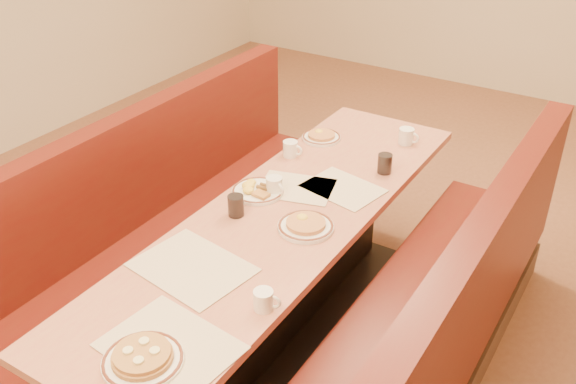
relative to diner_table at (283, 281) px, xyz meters
The scene contains 18 objects.
ground 0.37m from the diner_table, ahead, with size 8.00×8.00×0.00m, color #9E6647.
diner_table is the anchor object (origin of this frame).
booth_left 0.73m from the diner_table, behind, with size 0.55×2.50×1.05m.
booth_right 0.73m from the diner_table, ahead, with size 0.55×2.50×1.05m.
placemat_near_left 0.65m from the diner_table, 100.58° to the right, with size 0.45×0.34×0.00m, color beige.
placemat_near_right 0.99m from the diner_table, 82.48° to the right, with size 0.44×0.33×0.00m, color beige.
placemat_far_left 0.45m from the diner_table, 107.64° to the left, with size 0.35×0.27×0.00m, color beige.
placemat_far_right 0.53m from the diner_table, 71.17° to the left, with size 0.36×0.27×0.00m, color beige.
pancake_plate 1.09m from the diner_table, 84.68° to the right, with size 0.27×0.27×0.06m.
eggs_plate 0.46m from the diner_table, 154.39° to the left, with size 0.25×0.25×0.05m.
extra_plate_mid 0.42m from the diner_table, 15.91° to the right, with size 0.25×0.25×0.05m.
extra_plate_far 0.91m from the diner_table, 107.15° to the left, with size 0.22×0.22×0.04m.
coffee_mug_a 0.76m from the diner_table, 63.77° to the right, with size 0.10×0.07×0.08m.
coffee_mug_b 0.46m from the diner_table, 133.93° to the left, with size 0.11×0.08×0.08m.
coffee_mug_c 1.08m from the diner_table, 79.32° to the left, with size 0.12×0.08×0.09m.
coffee_mug_d 0.72m from the diner_table, 118.27° to the left, with size 0.11×0.08×0.08m.
soda_tumbler_near 0.48m from the diner_table, 147.95° to the right, with size 0.07×0.07×0.10m.
soda_tumbler_mid 0.78m from the diner_table, 70.24° to the left, with size 0.07×0.07×0.10m.
Camera 1 is at (1.31, -2.06, 2.32)m, focal length 40.00 mm.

